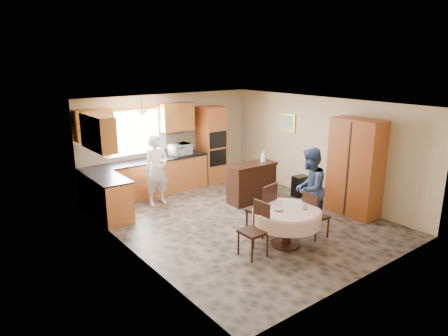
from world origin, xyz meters
name	(u,v)px	position (x,y,z in m)	size (l,w,h in m)	color
floor	(241,220)	(0.00, 0.00, 0.00)	(5.00, 6.00, 0.01)	brown
ceiling	(242,103)	(0.00, 0.00, 2.50)	(5.00, 6.00, 0.01)	white
wall_back	(169,141)	(0.00, 3.00, 1.25)	(5.00, 0.02, 2.50)	tan
wall_front	(369,204)	(0.00, -3.00, 1.25)	(5.00, 0.02, 2.50)	tan
wall_left	(130,186)	(-2.50, 0.00, 1.25)	(0.02, 6.00, 2.50)	tan
wall_right	(320,148)	(2.50, 0.00, 1.25)	(0.02, 6.00, 2.50)	tan
window	(134,132)	(-1.00, 2.98, 1.60)	(1.40, 0.03, 1.10)	white
curtain_left	(106,134)	(-1.75, 2.93, 1.65)	(0.22, 0.02, 1.15)	white
curtain_right	(162,128)	(-0.25, 2.93, 1.65)	(0.22, 0.02, 1.15)	white
base_cab_back	(147,179)	(-0.85, 2.70, 0.44)	(3.30, 0.60, 0.88)	orange
counter_back	(146,161)	(-0.85, 2.70, 0.90)	(3.30, 0.64, 0.04)	black
base_cab_left	(110,199)	(-2.20, 1.80, 0.44)	(0.60, 1.20, 0.88)	orange
counter_left	(108,179)	(-2.20, 1.80, 0.90)	(0.64, 1.20, 0.04)	black
backsplash	(141,148)	(-0.85, 2.99, 1.18)	(3.30, 0.02, 0.55)	beige
wall_cab_left	(94,125)	(-2.05, 2.83, 1.91)	(0.85, 0.33, 0.72)	#B46B2D
wall_cab_right	(177,117)	(0.15, 2.83, 1.91)	(0.90, 0.33, 0.72)	#B46B2D
wall_cab_side	(98,132)	(-2.33, 1.80, 1.91)	(0.33, 1.20, 0.72)	#B46B2D
oven_tower	(211,145)	(1.15, 2.69, 1.06)	(0.66, 0.62, 2.12)	orange
oven_upper	(218,140)	(1.15, 2.38, 1.25)	(0.56, 0.01, 0.45)	black
oven_lower	(218,158)	(1.15, 2.38, 0.75)	(0.56, 0.01, 0.45)	black
pendant	(142,113)	(-1.00, 2.50, 2.12)	(0.36, 0.36, 0.18)	beige
sideboard	(252,184)	(0.95, 0.75, 0.44)	(1.24, 0.51, 0.89)	#33190E
space_heater	(300,186)	(2.20, 0.31, 0.26)	(0.38, 0.27, 0.52)	black
cupboard	(355,167)	(2.22, -1.22, 1.07)	(0.56, 1.12, 2.14)	orange
dining_table	(287,217)	(-0.12, -1.44, 0.56)	(1.26, 1.26, 0.72)	#33190E
chair_left	(257,226)	(-0.80, -1.38, 0.54)	(0.42, 0.42, 0.97)	#33190E
chair_back	(265,207)	(-0.11, -0.84, 0.58)	(0.53, 0.53, 1.05)	#33190E
chair_right	(313,213)	(0.52, -1.53, 0.51)	(0.42, 0.42, 0.92)	#33190E
framed_picture	(287,123)	(2.47, 1.12, 1.75)	(0.06, 0.59, 0.49)	yellow
microwave	(180,150)	(0.11, 2.65, 1.07)	(0.55, 0.37, 0.30)	silver
person_sink	(157,170)	(-0.95, 1.97, 0.84)	(0.61, 0.40, 1.68)	silver
person_dining	(309,189)	(0.80, -1.16, 0.84)	(0.82, 0.64, 1.68)	navy
bowl_sideboard	(240,168)	(0.57, 0.75, 0.91)	(0.22, 0.22, 0.05)	#B2B2B2
bottle_sideboard	(263,157)	(1.31, 0.75, 1.05)	(0.13, 0.13, 0.33)	silver
cup_table	(305,207)	(0.14, -1.63, 0.76)	(0.11, 0.11, 0.09)	#B2B2B2
bowl_table	(278,209)	(-0.30, -1.39, 0.74)	(0.18, 0.18, 0.05)	#B2B2B2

